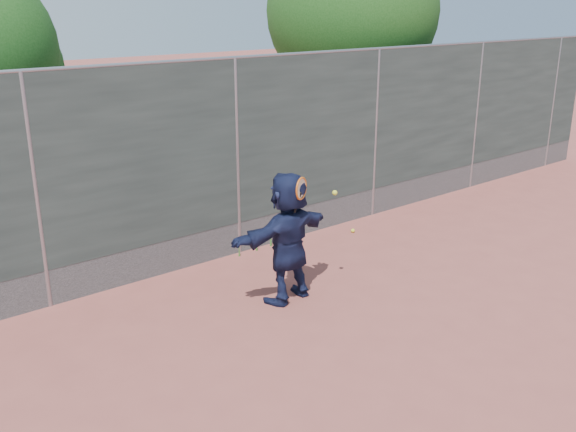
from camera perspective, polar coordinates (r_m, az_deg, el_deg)
ground at (r=7.83m, az=10.76°, el=-10.54°), size 80.00×80.00×0.00m
player at (r=8.28m, az=-0.00°, el=-1.90°), size 1.66×0.69×1.74m
ball_ground at (r=11.05m, az=5.79°, el=-1.30°), size 0.07×0.07×0.07m
fence at (r=9.71m, az=-4.56°, el=5.50°), size 20.00×0.06×3.03m
swing_action at (r=7.99m, az=1.48°, el=2.29°), size 0.73×0.16×0.51m
tree_right at (r=14.21m, az=6.13°, el=17.31°), size 3.78×3.60×5.39m
weed_clump at (r=10.21m, az=-2.63°, el=-2.32°), size 0.68×0.07×0.30m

